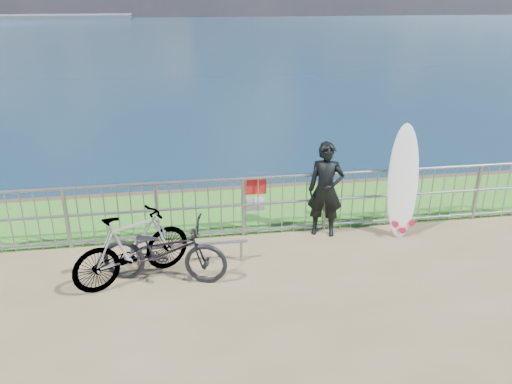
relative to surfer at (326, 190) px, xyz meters
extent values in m
plane|color=#2D7921|center=(-0.96, 1.25, -0.85)|extent=(120.00, 120.00, 0.00)
cube|color=brown|center=(-0.96, 2.45, -3.36)|extent=(120.00, 0.30, 5.00)
plane|color=#19364C|center=(-0.96, 88.55, -5.86)|extent=(260.00, 260.00, 0.00)
cube|color=#565E68|center=(-50.96, 166.55, -5.11)|extent=(70.00, 12.00, 1.50)
cylinder|color=gray|center=(-0.96, 0.15, 0.24)|extent=(10.00, 0.06, 0.06)
cylinder|color=gray|center=(-0.96, 0.15, -0.25)|extent=(10.00, 0.05, 0.05)
cylinder|color=gray|center=(-0.96, 0.15, -0.76)|extent=(10.00, 0.05, 0.05)
cylinder|color=gray|center=(-4.46, 0.15, -0.31)|extent=(0.06, 0.06, 1.10)
cylinder|color=gray|center=(-2.96, 0.15, -0.31)|extent=(0.06, 0.06, 1.10)
cylinder|color=gray|center=(-1.46, 0.15, -0.31)|extent=(0.06, 0.06, 1.10)
cylinder|color=gray|center=(0.04, 0.15, -0.31)|extent=(0.06, 0.06, 1.10)
cylinder|color=gray|center=(1.54, 0.15, -0.31)|extent=(0.06, 0.06, 1.10)
cylinder|color=gray|center=(3.04, 0.15, -0.31)|extent=(0.06, 0.06, 1.10)
cube|color=red|center=(-1.24, 0.21, 0.06)|extent=(0.42, 0.02, 0.30)
cube|color=white|center=(-1.24, 0.20, 0.06)|extent=(0.38, 0.01, 0.08)
cube|color=white|center=(-1.24, 0.21, -0.28)|extent=(0.36, 0.02, 0.26)
imported|color=black|center=(0.00, 0.00, 0.00)|extent=(0.73, 0.59, 1.72)
ellipsoid|color=white|center=(1.34, -0.19, 0.15)|extent=(0.63, 0.58, 2.03)
cone|color=red|center=(1.19, -0.31, -0.57)|extent=(0.12, 0.22, 0.12)
cone|color=red|center=(1.50, -0.31, -0.57)|extent=(0.12, 0.22, 0.12)
cone|color=red|center=(1.34, -0.31, -0.71)|extent=(0.12, 0.22, 0.12)
imported|color=black|center=(-2.83, -1.14, -0.36)|extent=(2.02, 1.11, 1.01)
imported|color=black|center=(-3.30, -1.05, -0.30)|extent=(1.89, 1.34, 1.12)
cylinder|color=gray|center=(-2.44, -0.75, -0.50)|extent=(1.85, 0.05, 0.05)
cylinder|color=gray|center=(-3.26, -0.75, -0.68)|extent=(0.04, 0.04, 0.36)
cylinder|color=gray|center=(-1.61, -0.75, -0.68)|extent=(0.04, 0.04, 0.36)
camera|label=1|loc=(-2.49, -7.87, 3.29)|focal=35.00mm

